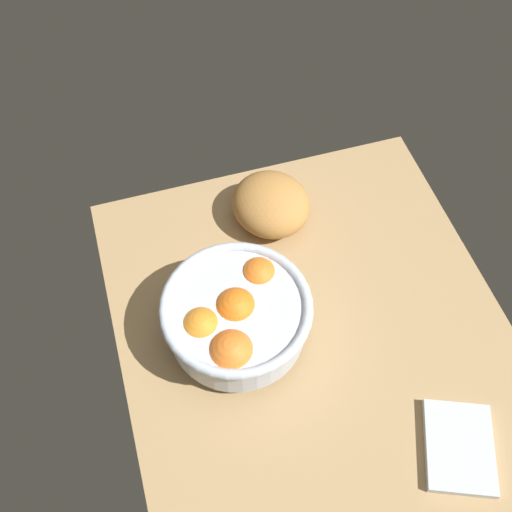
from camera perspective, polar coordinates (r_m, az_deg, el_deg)
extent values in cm
cube|color=tan|center=(98.15, 6.40, -9.96)|extent=(80.89, 61.09, 3.00)
cylinder|color=silver|center=(97.27, -1.73, -6.95)|extent=(9.72, 9.72, 1.97)
cylinder|color=silver|center=(93.29, -1.79, -5.74)|extent=(21.13, 21.13, 6.94)
torus|color=silver|center=(90.23, -1.85, -4.72)|extent=(22.73, 22.73, 1.60)
sphere|color=orange|center=(92.12, -1.90, -5.04)|extent=(6.96, 6.96, 6.96)
sphere|color=orange|center=(88.93, -2.29, -9.10)|extent=(7.27, 7.27, 7.27)
sphere|color=orange|center=(95.04, 0.25, -1.99)|extent=(6.43, 6.43, 6.43)
sphere|color=orange|center=(91.13, -5.08, -6.70)|extent=(6.48, 6.48, 6.48)
ellipsoid|color=#BD8241|center=(106.89, 1.56, 4.87)|extent=(18.02, 17.52, 8.18)
cube|color=silver|center=(95.36, 18.32, -16.49)|extent=(15.47, 13.67, 1.44)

